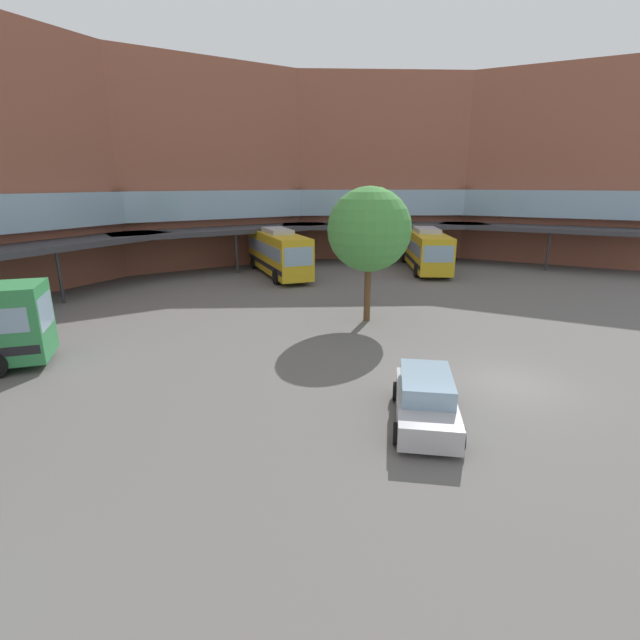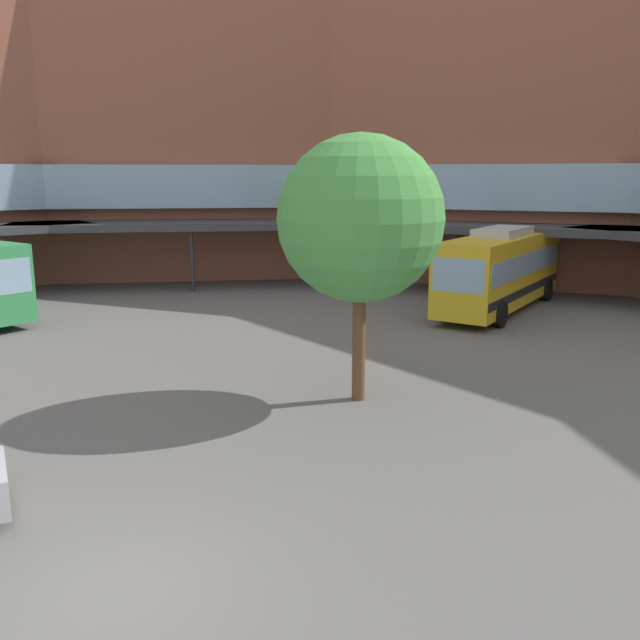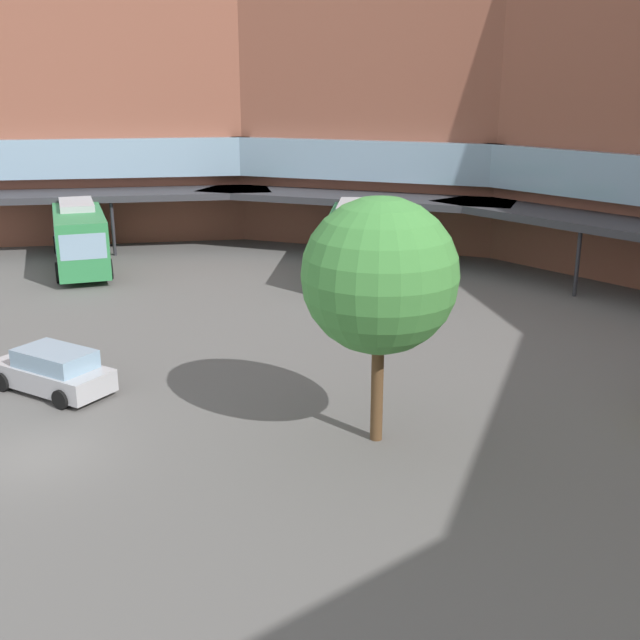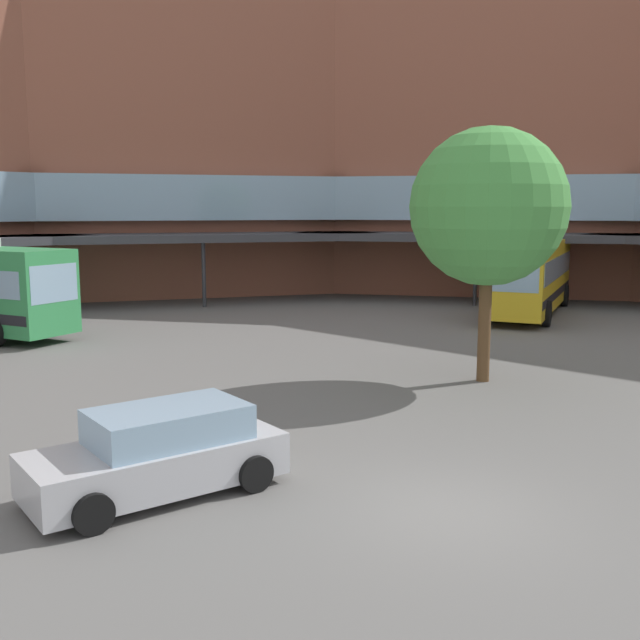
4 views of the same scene
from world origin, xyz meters
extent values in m
plane|color=#605E5B|center=(0.00, 0.00, 0.00)|extent=(116.45, 116.45, 0.00)
cube|color=#93543F|center=(8.60, 32.09, 8.59)|extent=(20.04, 10.75, 17.17)
cube|color=#8CADC6|center=(8.45, 31.51, 5.50)|extent=(18.26, 10.49, 2.40)
cube|color=#38383D|center=(7.31, 27.26, 3.43)|extent=(19.53, 8.82, 0.40)
cylinder|color=#2D2D33|center=(6.89, 25.71, 1.72)|extent=(0.20, 0.20, 3.43)
cube|color=#93543F|center=(-8.60, 32.09, 8.59)|extent=(20.04, 10.75, 17.17)
cube|color=#8CADC6|center=(-8.45, 31.51, 5.50)|extent=(18.26, 10.49, 2.40)
cube|color=#38383D|center=(-7.31, 27.26, 3.43)|extent=(19.53, 8.82, 0.40)
cylinder|color=#2D2D33|center=(-6.89, 25.71, 1.72)|extent=(0.20, 0.20, 3.43)
cube|color=#8CADC6|center=(-11.05, 15.26, 2.28)|extent=(1.18, 1.91, 1.37)
cylinder|color=black|center=(-12.01, 17.22, 0.55)|extent=(1.10, 0.81, 1.10)
cube|color=gold|center=(8.71, 22.60, 1.89)|extent=(6.87, 10.56, 3.09)
cube|color=#8CADC6|center=(8.71, 22.60, 2.27)|extent=(6.63, 10.01, 0.99)
cube|color=black|center=(8.71, 22.60, 1.03)|extent=(6.80, 10.38, 0.37)
cube|color=#8CADC6|center=(6.41, 17.91, 2.27)|extent=(2.00, 1.07, 1.36)
cube|color=#B2B2B7|center=(8.71, 22.60, 3.62)|extent=(3.23, 4.17, 0.36)
cylinder|color=black|center=(8.24, 18.84, 0.55)|extent=(0.75, 1.12, 1.10)
cylinder|color=black|center=(6.02, 19.93, 0.55)|extent=(0.75, 1.12, 1.10)
cylinder|color=black|center=(11.40, 25.27, 0.55)|extent=(0.75, 1.12, 1.10)
cylinder|color=black|center=(9.19, 26.36, 0.55)|extent=(0.75, 1.12, 1.10)
cylinder|color=brown|center=(3.03, 9.19, 1.89)|extent=(0.36, 0.36, 3.77)
sphere|color=#479342|center=(3.03, 9.19, 4.99)|extent=(4.44, 4.44, 4.44)
camera|label=1|loc=(-16.98, -5.63, 7.38)|focal=26.08mm
camera|label=2|loc=(4.09, -8.52, 6.11)|focal=37.40mm
camera|label=3|loc=(21.40, -1.08, 10.22)|focal=43.62mm
camera|label=4|loc=(-2.50, -11.51, 4.97)|focal=41.49mm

